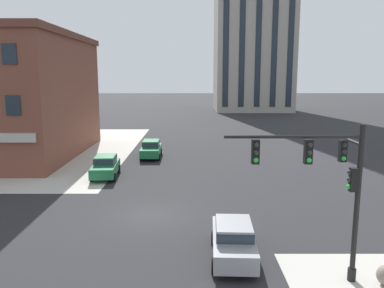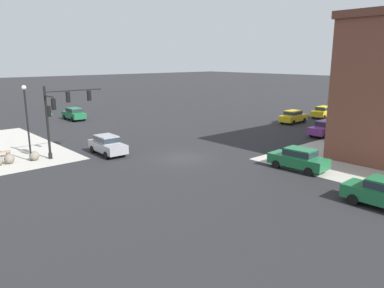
# 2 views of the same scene
# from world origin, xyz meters

# --- Properties ---
(ground_plane) EXTENTS (320.00, 320.00, 0.00)m
(ground_plane) POSITION_xyz_m (0.00, 0.00, 0.00)
(ground_plane) COLOR #262628
(traffic_signal_main) EXTENTS (5.18, 2.09, 6.11)m
(traffic_signal_main) POSITION_xyz_m (7.56, -7.05, 3.99)
(traffic_signal_main) COLOR black
(traffic_signal_main) RESTS_ON ground
(bollard_sphere_curb_a) EXTENTS (0.79, 0.79, 0.79)m
(bollard_sphere_curb_a) POSITION_xyz_m (9.72, -7.61, 0.40)
(bollard_sphere_curb_a) COLOR gray
(bollard_sphere_curb_a) RESTS_ON ground
(bollard_sphere_curb_b) EXTENTS (0.79, 0.79, 0.79)m
(bollard_sphere_curb_b) POSITION_xyz_m (11.58, -7.93, 0.40)
(bollard_sphere_curb_b) COLOR gray
(bollard_sphere_curb_b) RESTS_ON ground
(street_lamp_corner_near) EXTENTS (0.36, 0.36, 6.23)m
(street_lamp_corner_near) POSITION_xyz_m (10.00, -7.58, 3.84)
(street_lamp_corner_near) COLOR black
(street_lamp_corner_near) RESTS_ON ground
(car_main_northbound_near) EXTENTS (4.43, 1.96, 1.68)m
(car_main_northbound_near) POSITION_xyz_m (-17.75, 3.31, 0.92)
(car_main_northbound_near) COLOR #7A3389
(car_main_northbound_near) RESTS_ON ground
(car_main_southbound_near) EXTENTS (4.47, 2.03, 1.68)m
(car_main_southbound_near) POSITION_xyz_m (-29.33, -3.26, 0.92)
(car_main_southbound_near) COLOR gold
(car_main_southbound_near) RESTS_ON ground
(car_main_southbound_far) EXTENTS (1.96, 4.43, 1.68)m
(car_main_southbound_far) POSITION_xyz_m (-1.70, -25.36, 0.92)
(car_main_southbound_far) COLOR #1E6B3D
(car_main_southbound_far) RESTS_ON ground
(car_cross_westbound) EXTENTS (2.08, 4.49, 1.68)m
(car_cross_westbound) POSITION_xyz_m (-4.44, 8.46, 0.92)
(car_cross_westbound) COLOR #1E6B3D
(car_cross_westbound) RESTS_ON ground
(car_parked_curb) EXTENTS (4.48, 2.05, 1.68)m
(car_parked_curb) POSITION_xyz_m (-22.22, -3.73, 0.92)
(car_parked_curb) COLOR gold
(car_parked_curb) RESTS_ON ground
(car_main_mid) EXTENTS (2.04, 4.48, 1.68)m
(car_main_mid) POSITION_xyz_m (4.12, -5.42, 0.92)
(car_main_mid) COLOR #99999E
(car_main_mid) RESTS_ON ground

